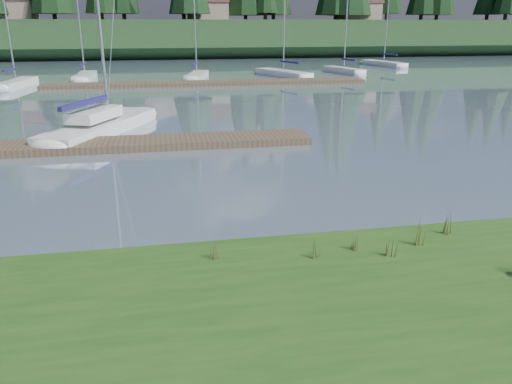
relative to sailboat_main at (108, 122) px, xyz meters
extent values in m
plane|color=slate|center=(4.44, 17.38, -0.42)|extent=(200.00, 200.00, 0.00)
cube|color=#284D19|center=(4.44, -18.62, -0.25)|extent=(60.00, 9.00, 0.35)
cube|color=#1A3218|center=(4.44, 60.38, 2.08)|extent=(200.00, 20.00, 5.00)
cube|color=white|center=(-0.26, -0.59, -0.20)|extent=(4.80, 7.84, 0.70)
ellipsoid|color=white|center=(1.33, 2.97, -0.20)|extent=(2.42, 2.63, 0.70)
cube|color=navy|center=(-0.73, -1.64, 1.13)|extent=(1.63, 3.32, 0.20)
cube|color=white|center=(-0.45, -1.00, 0.53)|extent=(2.29, 3.09, 0.45)
cube|color=#4C3D2C|center=(0.44, -3.62, -0.27)|extent=(16.00, 2.00, 0.30)
cube|color=#4C3D2C|center=(6.44, 17.38, -0.27)|extent=(26.00, 2.20, 0.30)
cube|color=white|center=(-8.57, 18.64, -0.20)|extent=(2.12, 6.04, 0.70)
ellipsoid|color=white|center=(-8.18, 21.57, -0.20)|extent=(1.49, 1.77, 0.70)
cylinder|color=silver|center=(-8.57, 18.64, 4.86)|extent=(0.12, 0.12, 8.96)
cube|color=navy|center=(-8.68, 17.84, 0.98)|extent=(0.51, 2.36, 0.20)
cube|color=white|center=(-3.99, 23.30, -0.20)|extent=(1.43, 6.09, 0.70)
ellipsoid|color=white|center=(-3.97, 26.34, -0.20)|extent=(1.34, 1.67, 0.70)
cylinder|color=silver|center=(-3.99, 23.30, 5.13)|extent=(0.12, 0.12, 9.50)
cube|color=navy|center=(-4.00, 22.47, 0.98)|extent=(0.22, 2.42, 0.20)
cube|color=white|center=(5.78, 21.97, -0.20)|extent=(2.63, 6.02, 0.70)
ellipsoid|color=white|center=(6.45, 24.83, -0.20)|extent=(1.61, 1.85, 0.70)
cylinder|color=silver|center=(5.78, 21.97, 5.00)|extent=(0.12, 0.12, 9.24)
cube|color=navy|center=(5.60, 21.19, 0.98)|extent=(0.72, 2.32, 0.20)
cube|color=white|center=(13.98, 22.85, -0.20)|extent=(4.18, 7.20, 0.70)
ellipsoid|color=white|center=(12.64, 26.15, -0.20)|extent=(2.17, 2.38, 0.70)
cylinder|color=silver|center=(13.98, 22.85, 5.84)|extent=(0.12, 0.12, 10.93)
cube|color=navy|center=(14.34, 21.96, 0.98)|extent=(1.25, 2.69, 0.20)
cube|color=white|center=(20.68, 24.79, -0.20)|extent=(2.59, 5.90, 0.70)
ellipsoid|color=white|center=(20.02, 27.59, -0.20)|extent=(1.58, 1.81, 0.70)
cylinder|color=silver|center=(20.68, 24.79, 4.82)|extent=(0.12, 0.12, 8.88)
cube|color=navy|center=(20.86, 24.03, 0.98)|extent=(0.72, 2.27, 0.20)
cube|color=white|center=(28.45, 32.49, -0.20)|extent=(3.01, 7.08, 0.70)
ellipsoid|color=white|center=(27.71, 35.86, -0.20)|extent=(1.87, 2.16, 0.70)
cylinder|color=silver|center=(28.45, 32.49, 5.53)|extent=(0.12, 0.12, 10.29)
cube|color=navy|center=(28.65, 31.57, 0.98)|extent=(0.78, 2.72, 0.20)
cone|color=#475B23|center=(5.24, -15.28, 0.16)|extent=(0.03, 0.03, 0.45)
cone|color=brown|center=(5.35, -15.35, 0.11)|extent=(0.03, 0.03, 0.36)
cone|color=#475B23|center=(5.30, -15.25, 0.18)|extent=(0.03, 0.03, 0.50)
cone|color=brown|center=(5.38, -15.31, 0.09)|extent=(0.03, 0.03, 0.32)
cone|color=#475B23|center=(5.26, -15.36, 0.13)|extent=(0.03, 0.03, 0.41)
cone|color=#475B23|center=(6.07, -15.11, 0.16)|extent=(0.03, 0.03, 0.47)
cone|color=brown|center=(6.18, -15.18, 0.12)|extent=(0.03, 0.03, 0.37)
cone|color=#475B23|center=(6.13, -15.08, 0.19)|extent=(0.03, 0.03, 0.51)
cone|color=brown|center=(6.21, -15.14, 0.09)|extent=(0.03, 0.03, 0.33)
cone|color=#475B23|center=(6.09, -15.19, 0.14)|extent=(0.03, 0.03, 0.42)
cone|color=#475B23|center=(7.53, -15.10, 0.27)|extent=(0.03, 0.03, 0.69)
cone|color=brown|center=(7.64, -15.17, 0.21)|extent=(0.03, 0.03, 0.55)
cone|color=#475B23|center=(7.59, -15.07, 0.31)|extent=(0.03, 0.03, 0.76)
cone|color=brown|center=(7.67, -15.13, 0.17)|extent=(0.03, 0.03, 0.48)
cone|color=#475B23|center=(7.55, -15.18, 0.24)|extent=(0.03, 0.03, 0.62)
cone|color=#475B23|center=(3.23, -14.95, 0.16)|extent=(0.03, 0.03, 0.46)
cone|color=brown|center=(3.34, -15.02, 0.11)|extent=(0.03, 0.03, 0.37)
cone|color=#475B23|center=(3.29, -14.92, 0.18)|extent=(0.03, 0.03, 0.50)
cone|color=brown|center=(3.37, -14.98, 0.09)|extent=(0.03, 0.03, 0.32)
cone|color=#475B23|center=(3.25, -15.03, 0.14)|extent=(0.03, 0.03, 0.41)
cone|color=#475B23|center=(6.71, -15.49, 0.12)|extent=(0.03, 0.03, 0.39)
cone|color=brown|center=(6.82, -15.56, 0.08)|extent=(0.03, 0.03, 0.31)
cone|color=#475B23|center=(6.77, -15.46, 0.14)|extent=(0.03, 0.03, 0.42)
cone|color=brown|center=(6.85, -15.52, 0.06)|extent=(0.03, 0.03, 0.27)
cone|color=#475B23|center=(6.73, -15.57, 0.10)|extent=(0.03, 0.03, 0.35)
cone|color=#475B23|center=(8.37, -14.70, 0.23)|extent=(0.03, 0.03, 0.61)
cone|color=brown|center=(8.48, -14.77, 0.17)|extent=(0.03, 0.03, 0.49)
cone|color=#475B23|center=(8.43, -14.67, 0.26)|extent=(0.03, 0.03, 0.67)
cone|color=brown|center=(8.51, -14.73, 0.14)|extent=(0.03, 0.03, 0.43)
cone|color=#475B23|center=(8.39, -14.78, 0.20)|extent=(0.03, 0.03, 0.55)
cube|color=#33281C|center=(4.44, -14.22, -0.35)|extent=(60.00, 0.50, 0.14)
cylinder|color=#382619|center=(-5.56, 59.38, 5.48)|extent=(0.60, 0.60, 1.80)
cylinder|color=#382619|center=(7.44, 53.38, 5.48)|extent=(0.60, 0.60, 1.80)
cylinder|color=#382619|center=(19.44, 57.38, 5.48)|extent=(0.60, 0.60, 1.80)
cylinder|color=#382619|center=(32.44, 55.38, 5.48)|extent=(0.60, 0.60, 1.80)
cylinder|color=#382619|center=(46.44, 58.38, 5.48)|extent=(0.60, 0.60, 1.80)
cylinder|color=#382619|center=(59.44, 54.38, 5.48)|extent=(0.60, 0.60, 1.80)
cube|color=gray|center=(-17.56, 57.38, 5.98)|extent=(6.00, 5.00, 2.80)
cube|color=gray|center=(10.44, 58.38, 5.98)|extent=(6.00, 5.00, 2.80)
cube|color=gray|center=(34.44, 56.38, 5.98)|extent=(6.00, 5.00, 2.80)
camera|label=1|loc=(2.44, -23.84, 4.30)|focal=35.00mm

